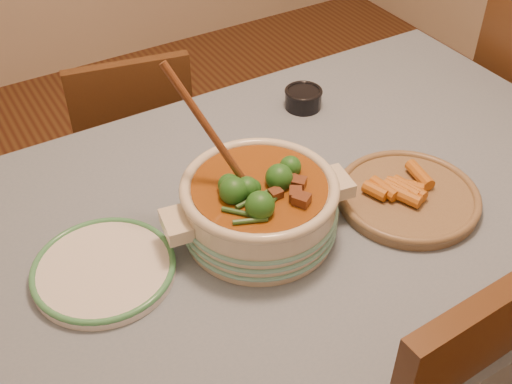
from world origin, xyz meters
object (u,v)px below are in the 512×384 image
dining_table (294,237)px  white_plate (104,269)px  chair_far (134,141)px  fried_plate (408,195)px  condiment_bowl (303,97)px  stew_casserole (259,202)px

dining_table → white_plate: bearing=176.0°
chair_far → fried_plate: bearing=119.7°
fried_plate → chair_far: 1.05m
dining_table → condiment_bowl: 0.44m
dining_table → chair_far: chair_far is taller
stew_casserole → condiment_bowl: stew_casserole is taller
white_plate → fried_plate: fried_plate is taller
dining_table → stew_casserole: bearing=-168.4°
dining_table → fried_plate: fried_plate is taller
dining_table → white_plate: white_plate is taller
stew_casserole → white_plate: stew_casserole is taller
condiment_bowl → fried_plate: same height
white_plate → condiment_bowl: 0.76m
white_plate → condiment_bowl: size_ratio=2.59×
condiment_bowl → fried_plate: size_ratio=0.30×
dining_table → fried_plate: size_ratio=4.10×
chair_far → dining_table: bearing=107.2°
dining_table → condiment_bowl: condiment_bowl is taller
stew_casserole → fried_plate: stew_casserole is taller
dining_table → fried_plate: 0.28m
stew_casserole → condiment_bowl: bearing=45.3°
stew_casserole → white_plate: (-0.33, 0.05, -0.07)m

